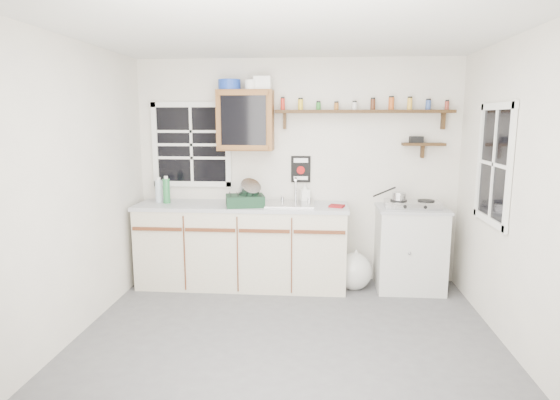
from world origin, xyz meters
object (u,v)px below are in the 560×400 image
at_px(spice_shelf, 364,111).
at_px(dish_rack, 246,197).
at_px(upper_cabinet, 246,120).
at_px(hotplate, 412,204).
at_px(main_cabinet, 242,245).
at_px(right_cabinet, 410,248).

bearing_deg(spice_shelf, dish_rack, -165.63).
distance_m(upper_cabinet, hotplate, 2.00).
distance_m(main_cabinet, right_cabinet, 1.84).
bearing_deg(upper_cabinet, spice_shelf, 3.10).
relative_size(right_cabinet, spice_shelf, 0.48).
bearing_deg(main_cabinet, right_cabinet, 0.79).
bearing_deg(dish_rack, spice_shelf, 0.84).
height_order(spice_shelf, dish_rack, spice_shelf).
bearing_deg(hotplate, main_cabinet, -176.46).
height_order(right_cabinet, dish_rack, dish_rack).
relative_size(spice_shelf, dish_rack, 4.18).
bearing_deg(hotplate, upper_cabinet, 178.97).
xyz_separation_m(main_cabinet, spice_shelf, (1.31, 0.21, 1.47)).
bearing_deg(main_cabinet, spice_shelf, 9.21).
height_order(right_cabinet, spice_shelf, spice_shelf).
xyz_separation_m(dish_rack, hotplate, (1.76, 0.11, -0.07)).
bearing_deg(right_cabinet, hotplate, -96.65).
height_order(main_cabinet, dish_rack, dish_rack).
bearing_deg(upper_cabinet, dish_rack, -81.82).
height_order(dish_rack, hotplate, dish_rack).
bearing_deg(spice_shelf, hotplate, -21.83).
relative_size(spice_shelf, hotplate, 3.23).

